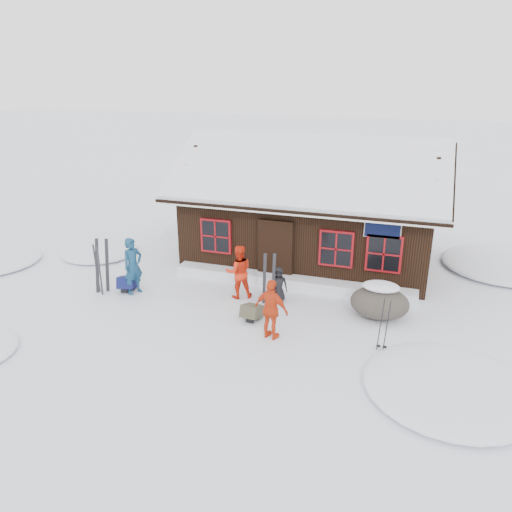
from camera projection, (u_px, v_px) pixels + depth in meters
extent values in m
plane|color=white|center=(221.00, 311.00, 14.10)|extent=(120.00, 120.00, 0.00)
cube|color=black|center=(311.00, 224.00, 17.68)|extent=(8.00, 5.00, 2.50)
cube|color=black|center=(304.00, 173.00, 15.62)|extent=(8.90, 3.14, 1.88)
cube|color=black|center=(322.00, 158.00, 18.25)|extent=(8.90, 3.14, 1.88)
cube|color=white|center=(304.00, 169.00, 15.57)|extent=(8.72, 3.07, 1.86)
cube|color=white|center=(322.00, 154.00, 18.20)|extent=(8.72, 3.07, 1.86)
cube|color=white|center=(315.00, 139.00, 16.63)|extent=(8.81, 0.22, 0.14)
cube|color=silver|center=(292.00, 212.00, 14.62)|extent=(8.90, 0.10, 0.20)
cube|color=black|center=(275.00, 253.00, 15.67)|extent=(1.00, 0.10, 2.00)
cube|color=black|center=(383.00, 227.00, 14.31)|extent=(1.00, 0.06, 0.60)
cube|color=maroon|center=(216.00, 236.00, 16.11)|extent=(1.04, 0.10, 1.14)
cube|color=black|center=(215.00, 236.00, 16.08)|extent=(0.90, 0.04, 1.00)
cube|color=maroon|center=(336.00, 249.00, 14.99)|extent=(1.04, 0.10, 1.14)
cube|color=black|center=(336.00, 249.00, 14.95)|extent=(0.90, 0.04, 1.00)
cube|color=maroon|center=(384.00, 254.00, 14.59)|extent=(1.04, 0.10, 1.14)
cube|color=black|center=(384.00, 254.00, 14.55)|extent=(0.90, 0.04, 1.00)
cube|color=white|center=(292.00, 282.00, 15.61)|extent=(7.60, 0.60, 0.35)
ellipsoid|color=white|center=(100.00, 253.00, 18.50)|extent=(2.80, 2.80, 0.34)
ellipsoid|color=white|center=(448.00, 392.00, 10.60)|extent=(3.60, 3.60, 0.43)
ellipsoid|color=white|center=(502.00, 268.00, 17.14)|extent=(4.00, 4.00, 0.48)
imported|color=navy|center=(133.00, 266.00, 14.95)|extent=(0.64, 0.75, 1.75)
imported|color=red|center=(239.00, 272.00, 14.69)|extent=(0.99, 0.92, 1.63)
imported|color=red|center=(271.00, 310.00, 12.43)|extent=(1.00, 0.62, 1.60)
imported|color=black|center=(278.00, 285.00, 14.50)|extent=(0.58, 0.44, 1.08)
ellipsoid|color=#474139|center=(380.00, 303.00, 13.59)|extent=(1.60, 1.20, 0.88)
ellipsoid|color=white|center=(381.00, 290.00, 13.46)|extent=(1.01, 0.73, 0.22)
cube|color=black|center=(97.00, 267.00, 15.02)|extent=(0.19, 0.19, 1.77)
cube|color=black|center=(107.00, 266.00, 15.05)|extent=(0.25, 0.07, 1.77)
cube|color=black|center=(96.00, 269.00, 15.09)|extent=(0.13, 0.07, 1.58)
cube|color=black|center=(100.00, 272.00, 14.90)|extent=(0.11, 0.11, 1.58)
cube|color=black|center=(264.00, 280.00, 14.31)|extent=(0.12, 0.09, 1.60)
cube|color=black|center=(274.00, 279.00, 14.32)|extent=(0.14, 0.06, 1.60)
cylinder|color=black|center=(381.00, 325.00, 11.98)|extent=(0.10, 0.12, 1.39)
cylinder|color=black|center=(387.00, 326.00, 11.93)|extent=(0.10, 0.12, 1.39)
cube|color=#111649|center=(128.00, 285.00, 15.36)|extent=(0.66, 0.77, 0.36)
cube|color=#43412F|center=(252.00, 314.00, 13.57)|extent=(0.53, 0.67, 0.34)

